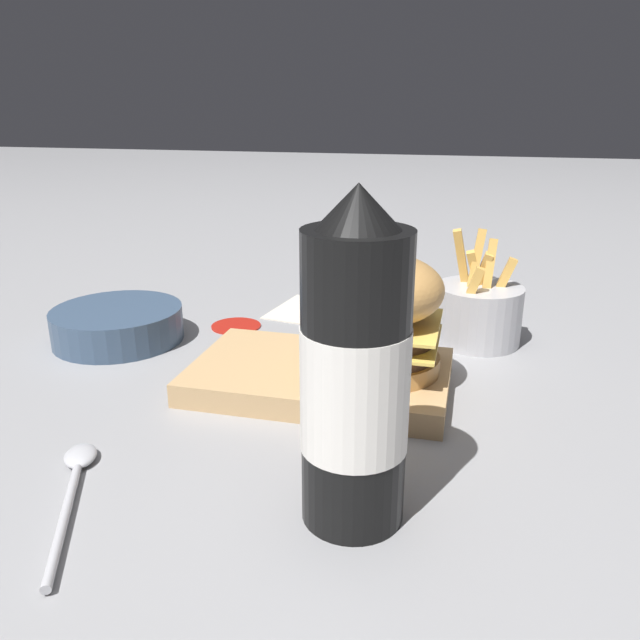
% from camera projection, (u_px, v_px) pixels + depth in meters
% --- Properties ---
extents(ground_plane, '(6.00, 6.00, 0.00)m').
position_uv_depth(ground_plane, '(310.00, 359.00, 0.73)').
color(ground_plane, gray).
extents(serving_board, '(0.27, 0.17, 0.02)m').
position_uv_depth(serving_board, '(320.00, 376.00, 0.65)').
color(serving_board, tan).
rests_on(serving_board, ground_plane).
extents(burger, '(0.12, 0.12, 0.12)m').
position_uv_depth(burger, '(384.00, 313.00, 0.62)').
color(burger, tan).
rests_on(burger, serving_board).
extents(ketchup_bottle, '(0.07, 0.07, 0.24)m').
position_uv_depth(ketchup_bottle, '(355.00, 377.00, 0.42)').
color(ketchup_bottle, black).
rests_on(ketchup_bottle, ground_plane).
extents(fries_basket, '(0.11, 0.11, 0.14)m').
position_uv_depth(fries_basket, '(478.00, 312.00, 0.77)').
color(fries_basket, '#B7B7BC').
rests_on(fries_basket, ground_plane).
extents(side_bowl, '(0.16, 0.16, 0.04)m').
position_uv_depth(side_bowl, '(120.00, 322.00, 0.78)').
color(side_bowl, '#384C66').
rests_on(side_bowl, ground_plane).
extents(spoon, '(0.09, 0.16, 0.01)m').
position_uv_depth(spoon, '(75.00, 479.00, 0.49)').
color(spoon, '#B2B2B7').
rests_on(spoon, ground_plane).
extents(ketchup_puddle, '(0.07, 0.07, 0.00)m').
position_uv_depth(ketchup_puddle, '(236.00, 325.00, 0.83)').
color(ketchup_puddle, '#B21E14').
rests_on(ketchup_puddle, ground_plane).
extents(parchment_square, '(0.14, 0.14, 0.00)m').
position_uv_depth(parchment_square, '(317.00, 311.00, 0.89)').
color(parchment_square, beige).
rests_on(parchment_square, ground_plane).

